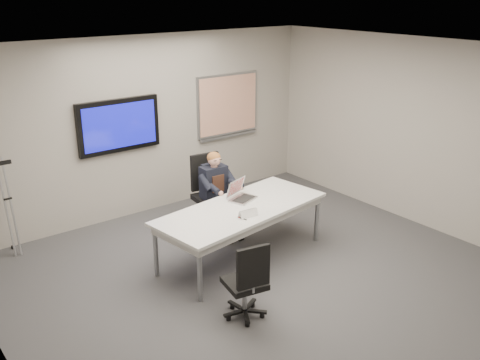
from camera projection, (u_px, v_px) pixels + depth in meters
floor at (270, 284)px, 6.62m from camera, size 6.00×6.00×0.02m
ceiling at (275, 53)px, 5.66m from camera, size 6.00×6.00×0.02m
wall_back at (147, 126)px, 8.37m from camera, size 6.00×0.02×2.80m
wall_right at (427, 135)px, 7.86m from camera, size 0.02×6.00×2.80m
conference_table at (242, 213)px, 7.05m from camera, size 2.49×1.31×0.73m
tv_display at (119, 125)px, 8.01m from camera, size 1.30×0.09×0.80m
whiteboard at (228, 106)px, 9.19m from camera, size 1.25×0.08×1.10m
office_chair_far at (211, 206)px, 8.03m from camera, size 0.60×0.60×1.13m
office_chair_near at (246, 294)px, 5.84m from camera, size 0.53×0.53×0.94m
seated_person at (220, 202)px, 7.79m from camera, size 0.39×0.66×1.23m
crutch at (8, 205)px, 7.16m from camera, size 0.38×0.64×1.44m
laptop at (240, 194)px, 7.29m from camera, size 0.43×0.45×0.26m
name_tent at (248, 213)px, 6.71m from camera, size 0.25×0.09×0.10m
pen at (242, 218)px, 6.67m from camera, size 0.04×0.14×0.01m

